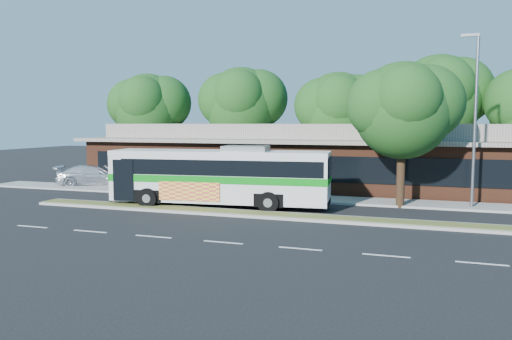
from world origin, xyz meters
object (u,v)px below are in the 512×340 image
Objects in this scene: lamp_post at (475,115)px; sidewalk_tree at (410,108)px; transit_bus at (220,173)px; sedan at (94,176)px.

sidewalk_tree is at bearing -169.77° from lamp_post.
lamp_post is 1.17× the size of sidewalk_tree.
lamp_post is 13.60m from transit_bus.
transit_bus is at bearing -162.48° from sidewalk_tree.
sidewalk_tree reaches higher than sedan.
sedan is (-12.06, 5.40, -1.09)m from transit_bus.
sidewalk_tree is at bearing 11.63° from transit_bus.
lamp_post reaches higher than sedan.
transit_bus is (-12.76, -3.60, -3.06)m from lamp_post.
sidewalk_tree reaches higher than transit_bus.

